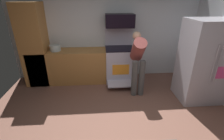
{
  "coord_description": "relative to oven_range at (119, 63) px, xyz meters",
  "views": [
    {
      "loc": [
        -0.21,
        -2.25,
        2.2
      ],
      "look_at": [
        -0.02,
        0.3,
        1.05
      ],
      "focal_mm": 26.14,
      "sensor_mm": 36.0,
      "label": 1
    }
  ],
  "objects": [
    {
      "name": "stock_pot",
      "position": [
        -1.7,
        0.02,
        0.47
      ],
      "size": [
        0.28,
        0.28,
        0.16
      ],
      "primitive_type": "cylinder",
      "color": "#AEBEBF",
      "rests_on": "lower_cabinet_run"
    },
    {
      "name": "person_cook",
      "position": [
        0.35,
        -0.71,
        0.37
      ],
      "size": [
        0.31,
        0.63,
        1.46
      ],
      "color": "#4A4A4A",
      "rests_on": "ground"
    },
    {
      "name": "refrigerator",
      "position": [
        1.72,
        -1.05,
        0.4
      ],
      "size": [
        0.9,
        0.78,
        1.81
      ],
      "color": "#B4B0BB",
      "rests_on": "ground"
    },
    {
      "name": "oven_range",
      "position": [
        0.0,
        0.0,
        0.0
      ],
      "size": [
        0.76,
        1.03,
        1.47
      ],
      "color": "#BAB5C8",
      "rests_on": "ground"
    },
    {
      "name": "wall_back",
      "position": [
        -0.31,
        0.38,
        0.8
      ],
      "size": [
        5.2,
        0.12,
        2.6
      ],
      "primitive_type": "cube",
      "color": "silver",
      "rests_on": "ground"
    },
    {
      "name": "lower_cabinet_run",
      "position": [
        -1.21,
        0.02,
        -0.05
      ],
      "size": [
        2.4,
        0.6,
        0.9
      ],
      "primitive_type": "cube",
      "color": "#A66F38",
      "rests_on": "ground"
    },
    {
      "name": "cabinet_column",
      "position": [
        -2.21,
        0.02,
        0.55
      ],
      "size": [
        0.6,
        0.6,
        2.1
      ],
      "primitive_type": "cube",
      "color": "#A66F38",
      "rests_on": "ground"
    },
    {
      "name": "ground_plane",
      "position": [
        -0.31,
        -1.96,
        -0.51
      ],
      "size": [
        5.2,
        4.8,
        0.02
      ],
      "primitive_type": "cube",
      "color": "brown"
    },
    {
      "name": "microwave",
      "position": [
        0.0,
        0.1,
        1.14
      ],
      "size": [
        0.74,
        0.38,
        0.34
      ],
      "primitive_type": "cube",
      "color": "black",
      "rests_on": "oven_range"
    }
  ]
}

